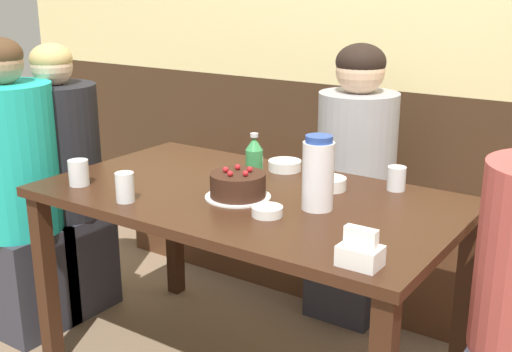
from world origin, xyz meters
TOP-DOWN VIEW (x-y plane):
  - back_wall at (0.00, 1.05)m, footprint 4.80×0.04m
  - bench_seat at (0.00, 0.83)m, footprint 2.43×0.38m
  - dining_table at (0.00, 0.00)m, footprint 1.46×0.83m
  - birthday_cake at (0.00, -0.06)m, footprint 0.23×0.23m
  - water_pitcher at (0.28, -0.01)m, footprint 0.10×0.10m
  - soju_bottle at (-0.06, 0.12)m, footprint 0.06×0.06m
  - napkin_holder at (0.59, -0.33)m, footprint 0.11×0.08m
  - bowl_soup_white at (0.21, 0.20)m, footprint 0.12×0.12m
  - bowl_rice_small at (0.18, -0.15)m, footprint 0.10×0.10m
  - bowl_side_dish at (-0.05, 0.32)m, footprint 0.13×0.13m
  - glass_water_tall at (-0.56, -0.27)m, footprint 0.07×0.07m
  - glass_tumbler_short at (-0.29, -0.31)m, footprint 0.06×0.06m
  - glass_shot_small at (0.41, 0.33)m, footprint 0.07×0.07m
  - person_teal_shirt at (0.09, 0.68)m, footprint 0.34×0.34m
  - person_grey_tee at (-0.99, -0.25)m, footprint 0.37×0.37m
  - person_dark_striped at (-0.99, -0.01)m, footprint 0.35×0.35m

SIDE VIEW (x-z plane):
  - bench_seat at x=0.00m, z-range 0.00..0.47m
  - person_dark_striped at x=-0.99m, z-range -0.02..1.17m
  - person_teal_shirt at x=0.09m, z-range -0.02..1.18m
  - person_grey_tee at x=-0.99m, z-range -0.01..1.23m
  - dining_table at x=0.00m, z-range 0.28..1.00m
  - bowl_rice_small at x=0.18m, z-range 0.73..0.76m
  - bowl_side_dish at x=-0.05m, z-range 0.73..0.77m
  - bowl_soup_white at x=0.21m, z-range 0.73..0.77m
  - napkin_holder at x=0.59m, z-range 0.71..0.82m
  - glass_shot_small at x=0.41m, z-range 0.73..0.81m
  - birthday_cake at x=0.00m, z-range 0.72..0.82m
  - glass_water_tall at x=-0.56m, z-range 0.73..0.82m
  - glass_tumbler_short at x=-0.29m, z-range 0.73..0.83m
  - soju_bottle at x=-0.06m, z-range 0.72..0.91m
  - water_pitcher at x=0.28m, z-range 0.72..0.97m
  - back_wall at x=0.00m, z-range 0.00..2.50m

